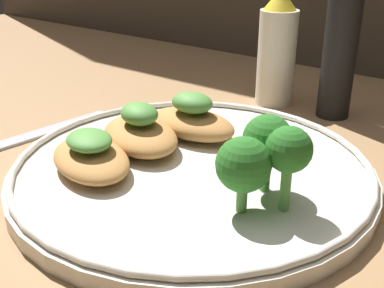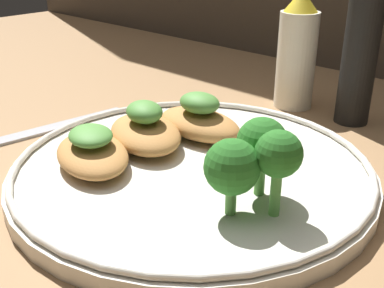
% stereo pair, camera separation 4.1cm
% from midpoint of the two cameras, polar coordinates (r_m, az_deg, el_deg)
% --- Properties ---
extents(ground_plane, '(1.80, 1.80, 0.01)m').
position_cam_midpoint_polar(ground_plane, '(0.42, -2.75, -4.86)').
color(ground_plane, '#936D47').
extents(plate, '(0.31, 0.31, 0.02)m').
position_cam_midpoint_polar(plate, '(0.42, -2.79, -3.08)').
color(plate, silver).
rests_on(plate, ground_plane).
extents(grilled_meat_front, '(0.11, 0.09, 0.03)m').
position_cam_midpoint_polar(grilled_meat_front, '(0.41, -14.71, -1.45)').
color(grilled_meat_front, '#BC7F42').
rests_on(grilled_meat_front, plate).
extents(grilled_meat_middle, '(0.11, 0.09, 0.04)m').
position_cam_midpoint_polar(grilled_meat_middle, '(0.45, -8.64, 1.38)').
color(grilled_meat_middle, '#BC7F42').
rests_on(grilled_meat_middle, plate).
extents(grilled_meat_back, '(0.10, 0.06, 0.04)m').
position_cam_midpoint_polar(grilled_meat_back, '(0.47, -2.47, 2.80)').
color(grilled_meat_back, '#BC7F42').
rests_on(grilled_meat_back, plate).
extents(broccoli_bunch, '(0.06, 0.07, 0.06)m').
position_cam_midpoint_polar(broccoli_bunch, '(0.34, 4.97, -1.20)').
color(broccoli_bunch, '#569942').
rests_on(broccoli_bunch, plate).
extents(sauce_bottle, '(0.05, 0.05, 0.14)m').
position_cam_midpoint_polar(sauce_bottle, '(0.59, 8.08, 10.93)').
color(sauce_bottle, silver).
rests_on(sauce_bottle, ground_plane).
extents(pepper_grinder, '(0.04, 0.04, 0.18)m').
position_cam_midpoint_polar(pepper_grinder, '(0.56, 15.24, 11.50)').
color(pepper_grinder, black).
rests_on(pepper_grinder, ground_plane).
extents(fork, '(0.04, 0.20, 0.01)m').
position_cam_midpoint_polar(fork, '(0.54, -20.94, 0.87)').
color(fork, '#B2B2B7').
rests_on(fork, ground_plane).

